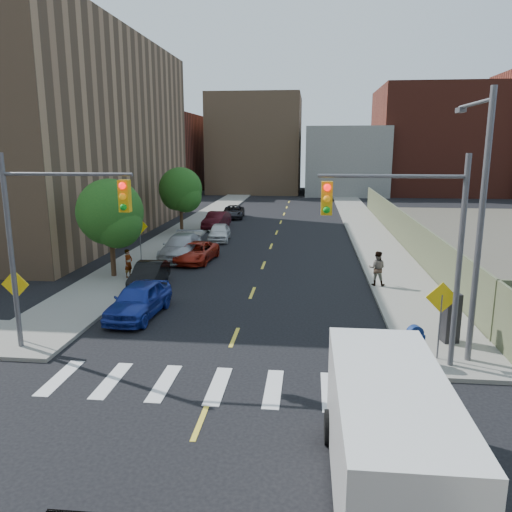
% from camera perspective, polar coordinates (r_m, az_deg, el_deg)
% --- Properties ---
extents(ground, '(160.00, 160.00, 0.00)m').
position_cam_1_polar(ground, '(12.55, -8.42, -22.75)').
color(ground, black).
rests_on(ground, ground).
extents(sidewalk_nw, '(3.50, 73.00, 0.15)m').
position_cam_1_polar(sidewalk_nw, '(52.94, -5.35, 4.64)').
color(sidewalk_nw, gray).
rests_on(sidewalk_nw, ground).
extents(sidewalk_ne, '(3.50, 73.00, 0.15)m').
position_cam_1_polar(sidewalk_ne, '(52.12, 11.64, 4.32)').
color(sidewalk_ne, gray).
rests_on(sidewalk_ne, ground).
extents(fence_north, '(0.12, 44.00, 2.50)m').
position_cam_1_polar(fence_north, '(38.96, 16.23, 3.15)').
color(fence_north, '#5D6446').
rests_on(fence_north, ground).
extents(building_nw, '(22.00, 30.00, 16.00)m').
position_cam_1_polar(building_nw, '(46.97, -26.28, 12.16)').
color(building_nw, '#8C6B4C').
rests_on(building_nw, ground).
extents(bg_bldg_west, '(14.00, 18.00, 12.00)m').
position_cam_1_polar(bg_bldg_west, '(83.65, -11.26, 11.38)').
color(bg_bldg_west, '#592319').
rests_on(bg_bldg_west, ground).
extents(bg_bldg_midwest, '(14.00, 16.00, 15.00)m').
position_cam_1_polar(bg_bldg_midwest, '(82.36, 0.07, 12.64)').
color(bg_bldg_midwest, '#8C6B4C').
rests_on(bg_bldg_midwest, ground).
extents(bg_bldg_center, '(12.00, 16.00, 10.00)m').
position_cam_1_polar(bg_bldg_center, '(80.09, 10.10, 10.67)').
color(bg_bldg_center, gray).
rests_on(bg_bldg_center, ground).
extents(bg_bldg_east, '(18.00, 18.00, 16.00)m').
position_cam_1_polar(bg_bldg_east, '(84.12, 19.87, 12.26)').
color(bg_bldg_east, '#592319').
rests_on(bg_bldg_east, ground).
extents(signal_nw, '(4.59, 0.30, 7.00)m').
position_cam_1_polar(signal_nw, '(18.34, -22.46, 3.10)').
color(signal_nw, '#59595E').
rests_on(signal_nw, ground).
extents(signal_ne, '(4.59, 0.30, 7.00)m').
position_cam_1_polar(signal_ne, '(16.43, 17.38, 2.49)').
color(signal_ne, '#59595E').
rests_on(signal_ne, ground).
extents(streetlight_ne, '(0.25, 3.70, 9.00)m').
position_cam_1_polar(streetlight_ne, '(17.75, 24.03, 4.95)').
color(streetlight_ne, '#59595E').
rests_on(streetlight_ne, ground).
extents(warn_sign_nw, '(1.06, 0.06, 2.83)m').
position_cam_1_polar(warn_sign_nw, '(20.19, -25.74, -3.78)').
color(warn_sign_nw, '#59595E').
rests_on(warn_sign_nw, ground).
extents(warn_sign_ne, '(1.06, 0.06, 2.83)m').
position_cam_1_polar(warn_sign_ne, '(17.76, 20.41, -5.43)').
color(warn_sign_ne, '#59595E').
rests_on(warn_sign_ne, ground).
extents(warn_sign_midwest, '(1.06, 0.06, 2.83)m').
position_cam_1_polar(warn_sign_midwest, '(32.13, -13.13, 2.78)').
color(warn_sign_midwest, '#59595E').
rests_on(warn_sign_midwest, ground).
extents(tree_west_near, '(3.66, 3.64, 5.52)m').
position_cam_1_polar(tree_west_near, '(28.33, -16.28, 4.38)').
color(tree_west_near, '#332114').
rests_on(tree_west_near, ground).
extents(tree_west_far, '(3.66, 3.64, 5.52)m').
position_cam_1_polar(tree_west_far, '(42.49, -8.60, 7.27)').
color(tree_west_far, '#332114').
rests_on(tree_west_far, ground).
extents(parked_car_blue, '(2.06, 4.49, 1.49)m').
position_cam_1_polar(parked_car_blue, '(22.12, -13.24, -4.88)').
color(parked_car_blue, navy).
rests_on(parked_car_blue, ground).
extents(parked_car_black, '(1.54, 3.95, 1.28)m').
position_cam_1_polar(parked_car_black, '(26.66, -12.11, -2.10)').
color(parked_car_black, black).
rests_on(parked_car_black, ground).
extents(parked_car_red, '(2.45, 4.61, 1.24)m').
position_cam_1_polar(parked_car_red, '(31.87, -6.86, 0.42)').
color(parked_car_red, maroon).
rests_on(parked_car_red, ground).
extents(parked_car_silver, '(2.25, 5.38, 1.55)m').
position_cam_1_polar(parked_car_silver, '(32.89, -8.51, 1.03)').
color(parked_car_silver, '#A7A9AF').
rests_on(parked_car_silver, ground).
extents(parked_car_white, '(1.91, 4.06, 1.34)m').
position_cam_1_polar(parked_car_white, '(38.91, -4.23, 2.74)').
color(parked_car_white, silver).
rests_on(parked_car_white, ground).
extents(parked_car_maroon, '(2.02, 4.62, 1.48)m').
position_cam_1_polar(parked_car_maroon, '(44.80, -4.53, 4.10)').
color(parked_car_maroon, '#390B12').
rests_on(parked_car_maroon, ground).
extents(parked_car_grey, '(2.40, 4.70, 1.27)m').
position_cam_1_polar(parked_car_grey, '(51.30, -2.63, 5.07)').
color(parked_car_grey, black).
rests_on(parked_car_grey, ground).
extents(cargo_van, '(2.48, 5.84, 2.67)m').
position_cam_1_polar(cargo_van, '(11.32, 14.84, -18.84)').
color(cargo_van, silver).
rests_on(cargo_van, ground).
extents(mailbox, '(0.64, 0.56, 1.32)m').
position_cam_1_polar(mailbox, '(17.49, 17.61, -9.68)').
color(mailbox, navy).
rests_on(mailbox, sidewalk_ne).
extents(payphone, '(0.63, 0.56, 1.85)m').
position_cam_1_polar(payphone, '(19.68, 21.42, -6.60)').
color(payphone, black).
rests_on(payphone, sidewalk_ne).
extents(pedestrian_west, '(0.53, 0.66, 1.56)m').
position_cam_1_polar(pedestrian_west, '(28.22, -14.37, -0.80)').
color(pedestrian_west, gray).
rests_on(pedestrian_west, sidewalk_nw).
extents(pedestrian_east, '(0.99, 0.84, 1.79)m').
position_cam_1_polar(pedestrian_east, '(26.47, 13.67, -1.37)').
color(pedestrian_east, gray).
rests_on(pedestrian_east, sidewalk_ne).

